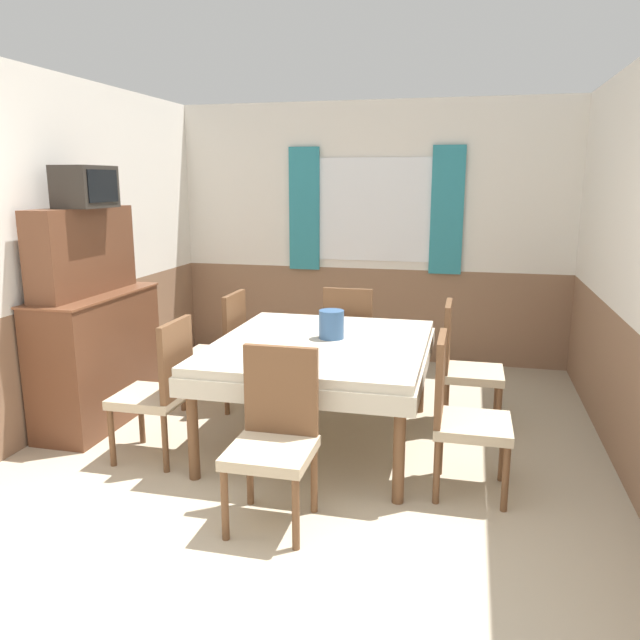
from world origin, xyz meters
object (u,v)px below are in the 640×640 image
at_px(chair_left_near, 160,387).
at_px(chair_head_near, 275,433).
at_px(chair_right_near, 461,412).
at_px(sideboard, 94,333).
at_px(vase, 331,324).
at_px(chair_right_far, 463,363).
at_px(chair_left_far, 221,347).
at_px(dining_table, 321,355).
at_px(tv, 85,187).
at_px(chair_head_window, 350,337).

distance_m(chair_left_near, chair_head_near, 1.12).
height_order(chair_head_near, chair_right_near, same).
relative_size(sideboard, vase, 8.13).
bearing_deg(chair_left_near, chair_right_far, -61.73).
distance_m(chair_left_near, chair_left_far, 1.04).
bearing_deg(dining_table, chair_right_near, -28.27).
relative_size(dining_table, chair_head_near, 1.78).
height_order(chair_left_far, sideboard, sideboard).
relative_size(chair_left_near, sideboard, 0.58).
bearing_deg(chair_left_far, chair_right_near, -118.27).
bearing_deg(dining_table, chair_left_far, 151.73).
xyz_separation_m(dining_table, chair_right_far, (0.97, 0.52, -0.14)).
height_order(chair_left_near, chair_right_near, same).
height_order(chair_right_far, tv, tv).
bearing_deg(chair_left_near, dining_table, -61.73).
distance_m(chair_right_far, vase, 1.07).
height_order(dining_table, chair_right_far, chair_right_far).
bearing_deg(chair_head_near, chair_left_near, -30.13).
relative_size(chair_left_far, chair_head_window, 1.00).
xyz_separation_m(chair_head_near, chair_head_window, (-0.00, 2.16, 0.00)).
xyz_separation_m(chair_right_near, chair_head_window, (-0.97, 1.60, 0.00)).
distance_m(chair_head_near, vase, 1.23).
xyz_separation_m(chair_left_far, chair_head_window, (0.97, 0.56, 0.00)).
height_order(chair_head_window, tv, tv).
distance_m(chair_left_far, chair_right_near, 2.20).
relative_size(dining_table, sideboard, 1.03).
height_order(sideboard, vase, sideboard).
bearing_deg(chair_right_far, chair_head_window, -120.13).
bearing_deg(chair_right_near, chair_left_far, -118.27).
distance_m(chair_right_near, sideboard, 2.79).
relative_size(chair_right_far, chair_left_near, 1.00).
distance_m(dining_table, sideboard, 1.77).
bearing_deg(chair_head_window, vase, -87.02).
xyz_separation_m(chair_head_window, sideboard, (-1.77, -1.10, 0.20)).
bearing_deg(chair_right_near, chair_right_far, -180.00).
bearing_deg(dining_table, chair_right_far, 28.27).
height_order(chair_head_near, chair_left_far, same).
distance_m(chair_right_far, chair_left_near, 2.20).
bearing_deg(sideboard, chair_head_near, -31.15).
xyz_separation_m(chair_head_window, tv, (-1.72, -1.14, 1.29)).
distance_m(chair_head_near, chair_right_near, 1.12).
xyz_separation_m(chair_left_near, chair_right_near, (1.94, 0.00, 0.00)).
bearing_deg(chair_left_far, dining_table, -118.27).
bearing_deg(sideboard, chair_right_near, -10.50).
bearing_deg(chair_head_window, dining_table, -90.00).
height_order(chair_left_near, tv, tv).
height_order(dining_table, chair_head_near, chair_head_near).
distance_m(dining_table, chair_left_far, 1.11).
distance_m(dining_table, chair_left_near, 1.11).
xyz_separation_m(chair_right_near, sideboard, (-2.74, 0.51, 0.20)).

